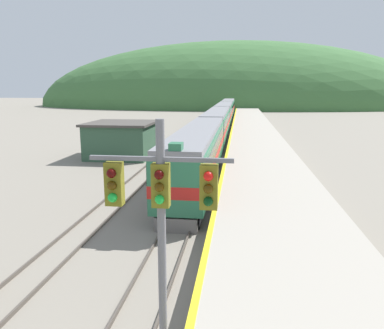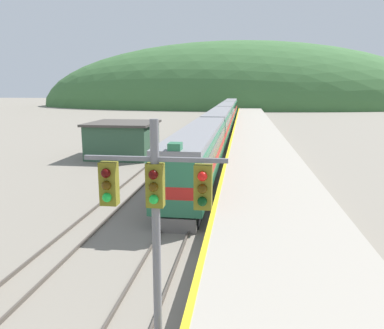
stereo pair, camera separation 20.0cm
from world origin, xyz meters
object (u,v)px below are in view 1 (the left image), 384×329
object	(u,v)px
carriage_third	(224,113)
signal_mast_main	(161,211)
carriage_second	(217,125)
express_train_lead_car	(198,153)
carriage_fourth	(228,107)

from	to	relation	value
carriage_third	signal_mast_main	bearing A→B (deg)	-88.82
carriage_second	signal_mast_main	bearing A→B (deg)	-88.19
express_train_lead_car	carriage_second	size ratio (longest dim) A/B	0.98
carriage_second	signal_mast_main	size ratio (longest dim) A/B	3.35
carriage_second	express_train_lead_car	bearing A→B (deg)	-90.00
express_train_lead_car	signal_mast_main	world-z (taller)	signal_mast_main
express_train_lead_car	carriage_second	bearing A→B (deg)	90.00
carriage_second	carriage_fourth	size ratio (longest dim) A/B	1.00
carriage_second	carriage_fourth	distance (m)	45.90
express_train_lead_car	carriage_third	xyz separation A→B (m)	(0.00, 45.88, -0.01)
express_train_lead_car	carriage_second	xyz separation A→B (m)	(0.00, 22.93, -0.01)
carriage_third	express_train_lead_car	bearing A→B (deg)	-90.00
carriage_second	signal_mast_main	world-z (taller)	signal_mast_main
carriage_third	carriage_fourth	world-z (taller)	same
carriage_fourth	signal_mast_main	bearing A→B (deg)	-89.13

